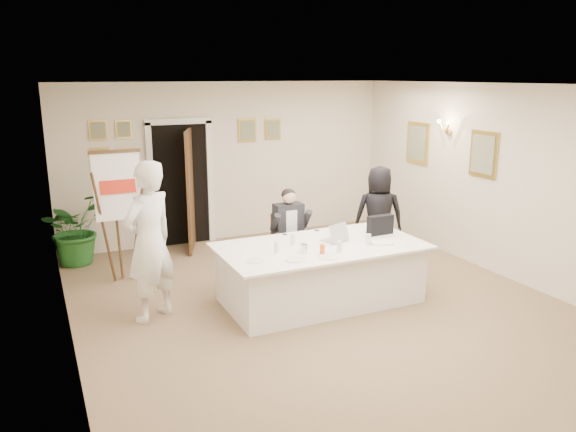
% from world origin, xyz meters
% --- Properties ---
extents(floor, '(7.00, 7.00, 0.00)m').
position_xyz_m(floor, '(0.00, 0.00, 0.00)').
color(floor, brown).
rests_on(floor, ground).
extents(ceiling, '(6.00, 7.00, 0.02)m').
position_xyz_m(ceiling, '(0.00, 0.00, 2.80)').
color(ceiling, white).
rests_on(ceiling, wall_back).
extents(wall_back, '(6.00, 0.10, 2.80)m').
position_xyz_m(wall_back, '(0.00, 3.50, 1.40)').
color(wall_back, beige).
rests_on(wall_back, floor).
extents(wall_front, '(6.00, 0.10, 2.80)m').
position_xyz_m(wall_front, '(0.00, -3.50, 1.40)').
color(wall_front, beige).
rests_on(wall_front, floor).
extents(wall_left, '(0.10, 7.00, 2.80)m').
position_xyz_m(wall_left, '(-3.00, 0.00, 1.40)').
color(wall_left, beige).
rests_on(wall_left, floor).
extents(wall_right, '(0.10, 7.00, 2.80)m').
position_xyz_m(wall_right, '(3.00, 0.00, 1.40)').
color(wall_right, beige).
rests_on(wall_right, floor).
extents(doorway, '(1.14, 0.86, 2.20)m').
position_xyz_m(doorway, '(-0.88, 3.32, 1.04)').
color(doorway, black).
rests_on(doorway, floor).
extents(pictures_back_wall, '(3.40, 0.06, 0.80)m').
position_xyz_m(pictures_back_wall, '(-0.80, 3.47, 1.85)').
color(pictures_back_wall, gold).
rests_on(pictures_back_wall, wall_back).
extents(pictures_right_wall, '(0.06, 2.20, 0.80)m').
position_xyz_m(pictures_right_wall, '(2.97, 1.20, 1.75)').
color(pictures_right_wall, gold).
rests_on(pictures_right_wall, wall_right).
extents(wall_sconce, '(0.20, 0.30, 0.24)m').
position_xyz_m(wall_sconce, '(2.90, 1.20, 2.10)').
color(wall_sconce, gold).
rests_on(wall_sconce, wall_right).
extents(conference_table, '(2.66, 1.42, 0.78)m').
position_xyz_m(conference_table, '(0.08, 0.13, 0.39)').
color(conference_table, white).
rests_on(conference_table, floor).
extents(seated_man, '(0.70, 0.73, 1.34)m').
position_xyz_m(seated_man, '(0.10, 1.14, 0.67)').
color(seated_man, black).
rests_on(seated_man, floor).
extents(flip_chart, '(0.65, 0.42, 1.88)m').
position_xyz_m(flip_chart, '(-2.18, 1.96, 0.87)').
color(flip_chart, '#372311').
rests_on(flip_chart, floor).
extents(standing_man, '(0.85, 0.77, 1.96)m').
position_xyz_m(standing_man, '(-2.04, 0.50, 0.98)').
color(standing_man, white).
rests_on(standing_man, floor).
extents(standing_woman, '(0.90, 0.79, 1.56)m').
position_xyz_m(standing_woman, '(1.62, 1.12, 0.78)').
color(standing_woman, black).
rests_on(standing_woman, floor).
extents(potted_palm, '(1.34, 1.34, 1.13)m').
position_xyz_m(potted_palm, '(-2.71, 3.12, 0.56)').
color(potted_palm, '#1F5E22').
rests_on(potted_palm, floor).
extents(laptop, '(0.41, 0.43, 0.28)m').
position_xyz_m(laptop, '(0.34, 0.23, 0.91)').
color(laptop, '#B7BABC').
rests_on(laptop, conference_table).
extents(laptop_bag, '(0.39, 0.12, 0.27)m').
position_xyz_m(laptop_bag, '(1.05, 0.22, 0.91)').
color(laptop_bag, black).
rests_on(laptop_bag, conference_table).
extents(paper_stack, '(0.34, 0.28, 0.03)m').
position_xyz_m(paper_stack, '(0.82, -0.16, 0.79)').
color(paper_stack, white).
rests_on(paper_stack, conference_table).
extents(plate_left, '(0.24, 0.24, 0.01)m').
position_xyz_m(plate_left, '(-0.94, -0.14, 0.78)').
color(plate_left, white).
rests_on(plate_left, conference_table).
extents(plate_mid, '(0.29, 0.29, 0.01)m').
position_xyz_m(plate_mid, '(-0.49, -0.30, 0.78)').
color(plate_mid, white).
rests_on(plate_mid, conference_table).
extents(plate_near, '(0.24, 0.24, 0.01)m').
position_xyz_m(plate_near, '(-0.09, -0.37, 0.78)').
color(plate_near, white).
rests_on(plate_near, conference_table).
extents(glass_a, '(0.06, 0.06, 0.14)m').
position_xyz_m(glass_a, '(-0.58, 0.06, 0.84)').
color(glass_a, silver).
rests_on(glass_a, conference_table).
extents(glass_b, '(0.08, 0.08, 0.14)m').
position_xyz_m(glass_b, '(0.14, -0.24, 0.84)').
color(glass_b, silver).
rests_on(glass_b, conference_table).
extents(glass_c, '(0.09, 0.09, 0.14)m').
position_xyz_m(glass_c, '(0.64, -0.12, 0.84)').
color(glass_c, silver).
rests_on(glass_c, conference_table).
extents(glass_d, '(0.07, 0.07, 0.14)m').
position_xyz_m(glass_d, '(-0.25, 0.29, 0.84)').
color(glass_d, silver).
rests_on(glass_d, conference_table).
extents(oj_glass, '(0.08, 0.08, 0.13)m').
position_xyz_m(oj_glass, '(-0.10, -0.24, 0.84)').
color(oj_glass, '#E85413').
rests_on(oj_glass, conference_table).
extents(steel_jug, '(0.11, 0.11, 0.11)m').
position_xyz_m(steel_jug, '(-0.27, -0.08, 0.83)').
color(steel_jug, silver).
rests_on(steel_jug, conference_table).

